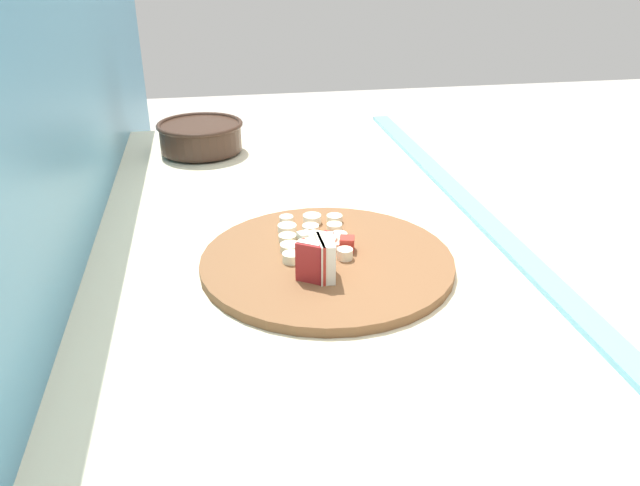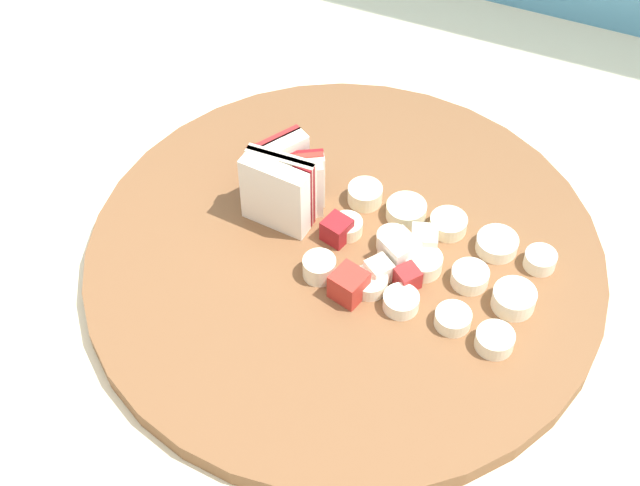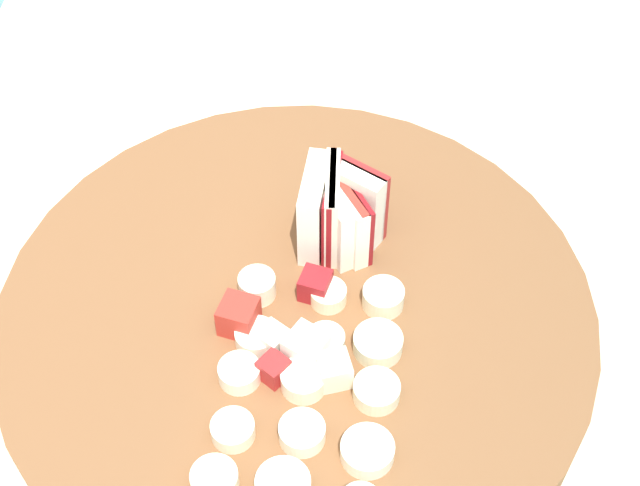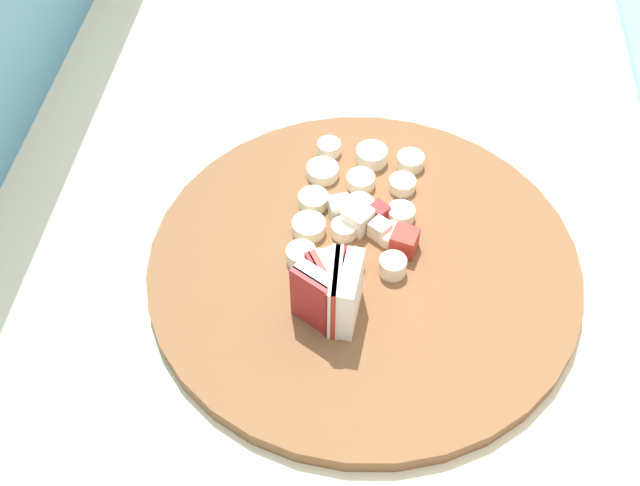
% 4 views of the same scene
% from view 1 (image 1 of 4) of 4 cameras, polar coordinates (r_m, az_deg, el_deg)
% --- Properties ---
extents(tiled_countertop, '(1.37, 0.66, 0.91)m').
position_cam_1_polar(tiled_countertop, '(1.26, -1.16, -18.53)').
color(tiled_countertop, beige).
rests_on(tiled_countertop, ground).
extents(tile_backsplash, '(2.40, 0.04, 1.38)m').
position_cam_1_polar(tile_backsplash, '(1.11, -19.76, -10.94)').
color(tile_backsplash, '#4C8EB2').
rests_on(tile_backsplash, ground).
extents(cutting_board, '(0.37, 0.37, 0.01)m').
position_cam_1_polar(cutting_board, '(0.91, 0.65, -1.70)').
color(cutting_board, brown).
rests_on(cutting_board, tiled_countertop).
extents(apple_wedge_fan, '(0.06, 0.06, 0.06)m').
position_cam_1_polar(apple_wedge_fan, '(0.84, -0.14, -1.53)').
color(apple_wedge_fan, maroon).
rests_on(apple_wedge_fan, cutting_board).
extents(apple_dice_pile, '(0.08, 0.08, 0.02)m').
position_cam_1_polar(apple_dice_pile, '(0.93, 0.48, 0.02)').
color(apple_dice_pile, '#B22D23').
rests_on(apple_dice_pile, cutting_board).
extents(banana_slice_rows, '(0.16, 0.11, 0.02)m').
position_cam_1_polar(banana_slice_rows, '(0.96, -0.74, 0.62)').
color(banana_slice_rows, '#F4EAC6').
rests_on(banana_slice_rows, cutting_board).
extents(ceramic_bowl, '(0.19, 0.19, 0.07)m').
position_cam_1_polar(ceramic_bowl, '(1.43, -10.88, 9.64)').
color(ceramic_bowl, '#382319').
rests_on(ceramic_bowl, tiled_countertop).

